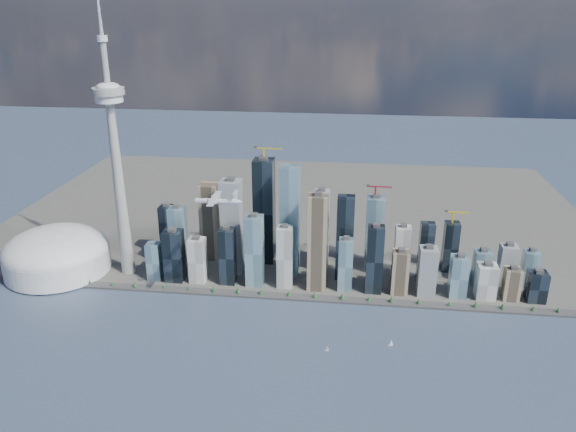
# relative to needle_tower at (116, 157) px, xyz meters

# --- Properties ---
(ground) EXTENTS (4000.00, 4000.00, 0.00)m
(ground) POSITION_rel_needle_tower_xyz_m (300.00, -310.00, -235.84)
(ground) COLOR #2F3D52
(ground) RESTS_ON ground
(seawall) EXTENTS (1100.00, 22.00, 4.00)m
(seawall) POSITION_rel_needle_tower_xyz_m (300.00, -60.00, -233.84)
(seawall) COLOR #383838
(seawall) RESTS_ON ground
(land) EXTENTS (1400.00, 900.00, 3.00)m
(land) POSITION_rel_needle_tower_xyz_m (300.00, 390.00, -234.34)
(land) COLOR #4C4C47
(land) RESTS_ON ground
(shoreline_trees) EXTENTS (960.53, 7.20, 8.80)m
(shoreline_trees) POSITION_rel_needle_tower_xyz_m (300.00, -60.00, -227.06)
(shoreline_trees) COLOR #3F2D1E
(shoreline_trees) RESTS_ON seawall
(skyscraper_cluster) EXTENTS (736.00, 142.00, 239.97)m
(skyscraper_cluster) POSITION_rel_needle_tower_xyz_m (359.62, 26.82, -161.76)
(skyscraper_cluster) COLOR black
(skyscraper_cluster) RESTS_ON land
(needle_tower) EXTENTS (56.00, 56.00, 550.50)m
(needle_tower) POSITION_rel_needle_tower_xyz_m (0.00, 0.00, 0.00)
(needle_tower) COLOR gray
(needle_tower) RESTS_ON land
(dome_stadium) EXTENTS (200.00, 200.00, 86.00)m
(dome_stadium) POSITION_rel_needle_tower_xyz_m (-140.00, -10.00, -196.40)
(dome_stadium) COLOR silver
(dome_stadium) RESTS_ON land
(airplane) EXTENTS (80.15, 70.78, 19.57)m
(airplane) POSITION_rel_needle_tower_xyz_m (219.92, -133.91, -26.84)
(airplane) COLOR silver
(airplane) RESTS_ON ground
(sailboat_west) EXTENTS (7.87, 3.11, 10.86)m
(sailboat_west) POSITION_rel_needle_tower_xyz_m (403.20, -215.41, -232.35)
(sailboat_west) COLOR silver
(sailboat_west) RESTS_ON ground
(sailboat_east) EXTENTS (7.75, 3.54, 10.73)m
(sailboat_east) POSITION_rel_needle_tower_xyz_m (501.59, -189.06, -232.40)
(sailboat_east) COLOR silver
(sailboat_east) RESTS_ON ground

